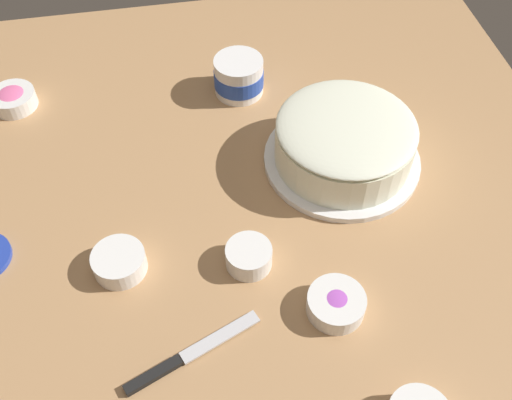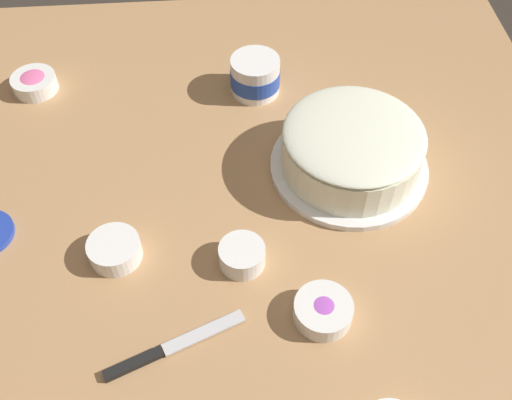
# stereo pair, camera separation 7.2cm
# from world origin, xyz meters

# --- Properties ---
(ground_plane) EXTENTS (1.54, 1.54, 0.00)m
(ground_plane) POSITION_xyz_m (0.00, 0.00, 0.00)
(ground_plane) COLOR tan
(frosted_cake) EXTENTS (0.31, 0.31, 0.11)m
(frosted_cake) POSITION_xyz_m (0.30, 0.14, 0.05)
(frosted_cake) COLOR white
(frosted_cake) RESTS_ON ground_plane
(frosting_tub) EXTENTS (0.11, 0.11, 0.08)m
(frosting_tub) POSITION_xyz_m (0.13, 0.40, 0.04)
(frosting_tub) COLOR white
(frosting_tub) RESTS_ON ground_plane
(spreading_knife) EXTENTS (0.23, 0.11, 0.01)m
(spreading_knife) POSITION_xyz_m (-0.07, -0.22, 0.01)
(spreading_knife) COLOR silver
(spreading_knife) RESTS_ON ground_plane
(sprinkle_bowl_rainbow) EXTENTS (0.10, 0.10, 0.04)m
(sprinkle_bowl_rainbow) POSITION_xyz_m (0.20, -0.18, 0.02)
(sprinkle_bowl_rainbow) COLOR white
(sprinkle_bowl_rainbow) RESTS_ON ground_plane
(sprinkle_bowl_green) EXTENTS (0.08, 0.08, 0.04)m
(sprinkle_bowl_green) POSITION_xyz_m (0.07, -0.06, 0.02)
(sprinkle_bowl_green) COLOR white
(sprinkle_bowl_green) RESTS_ON ground_plane
(sprinkle_bowl_pink) EXTENTS (0.10, 0.10, 0.04)m
(sprinkle_bowl_pink) POSITION_xyz_m (-0.36, 0.44, 0.02)
(sprinkle_bowl_pink) COLOR white
(sprinkle_bowl_pink) RESTS_ON ground_plane
(sprinkle_bowl_yellow) EXTENTS (0.09, 0.09, 0.04)m
(sprinkle_bowl_yellow) POSITION_xyz_m (-0.15, -0.03, 0.02)
(sprinkle_bowl_yellow) COLOR white
(sprinkle_bowl_yellow) RESTS_ON ground_plane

